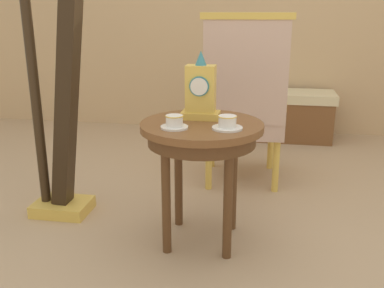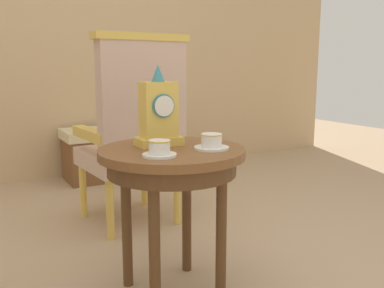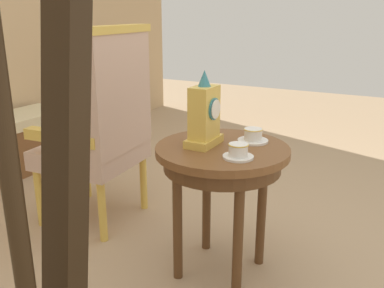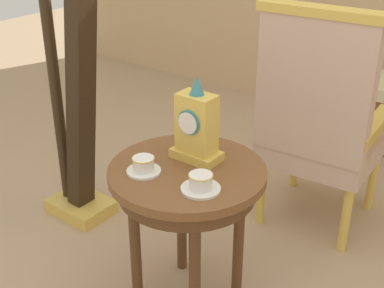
{
  "view_description": "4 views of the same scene",
  "coord_description": "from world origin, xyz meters",
  "px_view_note": "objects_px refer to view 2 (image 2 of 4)",
  "views": [
    {
      "loc": [
        0.26,
        -2.06,
        1.16
      ],
      "look_at": [
        -0.11,
        0.07,
        0.49
      ],
      "focal_mm": 40.94,
      "sensor_mm": 36.0,
      "label": 1
    },
    {
      "loc": [
        -0.8,
        -1.56,
        0.96
      ],
      "look_at": [
        0.04,
        -0.05,
        0.65
      ],
      "focal_mm": 39.81,
      "sensor_mm": 36.0,
      "label": 2
    },
    {
      "loc": [
        -1.68,
        -0.76,
        1.21
      ],
      "look_at": [
        -0.11,
        0.08,
        0.65
      ],
      "focal_mm": 39.38,
      "sensor_mm": 36.0,
      "label": 3
    },
    {
      "loc": [
        1.03,
        -1.41,
        1.6
      ],
      "look_at": [
        -0.1,
        0.07,
        0.68
      ],
      "focal_mm": 49.7,
      "sensor_mm": 36.0,
      "label": 4
    }
  ],
  "objects_px": {
    "teacup_right": "(211,142)",
    "window_bench": "(118,152)",
    "armchair": "(135,130)",
    "mantel_clock": "(159,114)",
    "side_table": "(172,169)",
    "teacup_left": "(159,149)"
  },
  "relations": [
    {
      "from": "side_table",
      "to": "teacup_left",
      "type": "bearing_deg",
      "value": -132.33
    },
    {
      "from": "teacup_right",
      "to": "window_bench",
      "type": "relative_size",
      "value": 0.15
    },
    {
      "from": "teacup_right",
      "to": "mantel_clock",
      "type": "xyz_separation_m",
      "value": [
        -0.15,
        0.18,
        0.11
      ]
    },
    {
      "from": "mantel_clock",
      "to": "window_bench",
      "type": "xyz_separation_m",
      "value": [
        0.47,
        1.9,
        -0.55
      ]
    },
    {
      "from": "side_table",
      "to": "teacup_right",
      "type": "distance_m",
      "value": 0.2
    },
    {
      "from": "teacup_right",
      "to": "window_bench",
      "type": "height_order",
      "value": "teacup_right"
    },
    {
      "from": "mantel_clock",
      "to": "side_table",
      "type": "bearing_deg",
      "value": -76.97
    },
    {
      "from": "teacup_right",
      "to": "mantel_clock",
      "type": "relative_size",
      "value": 0.42
    },
    {
      "from": "mantel_clock",
      "to": "armchair",
      "type": "height_order",
      "value": "armchair"
    },
    {
      "from": "side_table",
      "to": "teacup_right",
      "type": "xyz_separation_m",
      "value": [
        0.13,
        -0.09,
        0.11
      ]
    },
    {
      "from": "mantel_clock",
      "to": "armchair",
      "type": "relative_size",
      "value": 0.29
    },
    {
      "from": "teacup_left",
      "to": "teacup_right",
      "type": "relative_size",
      "value": 0.91
    },
    {
      "from": "armchair",
      "to": "window_bench",
      "type": "xyz_separation_m",
      "value": [
        0.29,
        1.17,
        -0.37
      ]
    },
    {
      "from": "teacup_left",
      "to": "mantel_clock",
      "type": "height_order",
      "value": "mantel_clock"
    },
    {
      "from": "side_table",
      "to": "mantel_clock",
      "type": "height_order",
      "value": "mantel_clock"
    },
    {
      "from": "mantel_clock",
      "to": "teacup_left",
      "type": "bearing_deg",
      "value": -114.21
    },
    {
      "from": "armchair",
      "to": "window_bench",
      "type": "height_order",
      "value": "armchair"
    },
    {
      "from": "teacup_right",
      "to": "armchair",
      "type": "xyz_separation_m",
      "value": [
        0.02,
        0.9,
        -0.07
      ]
    },
    {
      "from": "teacup_right",
      "to": "armchair",
      "type": "bearing_deg",
      "value": 88.43
    },
    {
      "from": "teacup_right",
      "to": "mantel_clock",
      "type": "distance_m",
      "value": 0.26
    },
    {
      "from": "side_table",
      "to": "armchair",
      "type": "xyz_separation_m",
      "value": [
        0.16,
        0.81,
        0.04
      ]
    },
    {
      "from": "side_table",
      "to": "teacup_left",
      "type": "xyz_separation_m",
      "value": [
        -0.11,
        -0.12,
        0.11
      ]
    }
  ]
}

